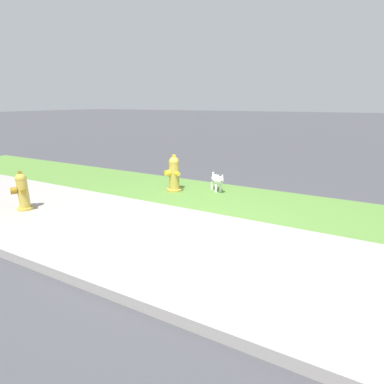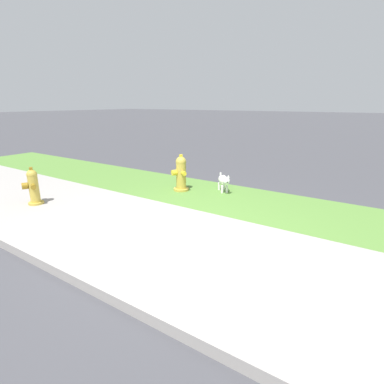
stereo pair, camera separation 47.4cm
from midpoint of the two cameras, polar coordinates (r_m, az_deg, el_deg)
The scene contains 7 objects.
ground_plane at distance 4.17m, azimuth -6.52°, elevation -9.44°, with size 120.00×120.00×0.00m, color #424247.
sidewalk_pavement at distance 4.17m, azimuth -6.52°, elevation -9.38°, with size 18.00×2.45×0.01m, color #9E9993.
grass_verge at distance 5.95m, azimuth 5.27°, elevation -1.23°, with size 18.00×1.89×0.01m, color #568438.
street_curb at distance 3.30m, azimuth -19.93°, elevation -16.88°, with size 18.00×0.16×0.12m, color #9E9993.
fire_hydrant_by_grass_verge at distance 6.11m, azimuth -31.55°, elevation 0.05°, with size 0.35×0.33×0.71m.
fire_hydrant_across_street at distance 6.37m, azimuth -5.57°, elevation 3.46°, with size 0.38×0.37×0.78m.
small_white_dog at distance 6.35m, azimuth 2.68°, elevation 2.29°, with size 0.43×0.44×0.42m.
Camera 1 is at (1.95, -3.19, 1.84)m, focal length 28.00 mm.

